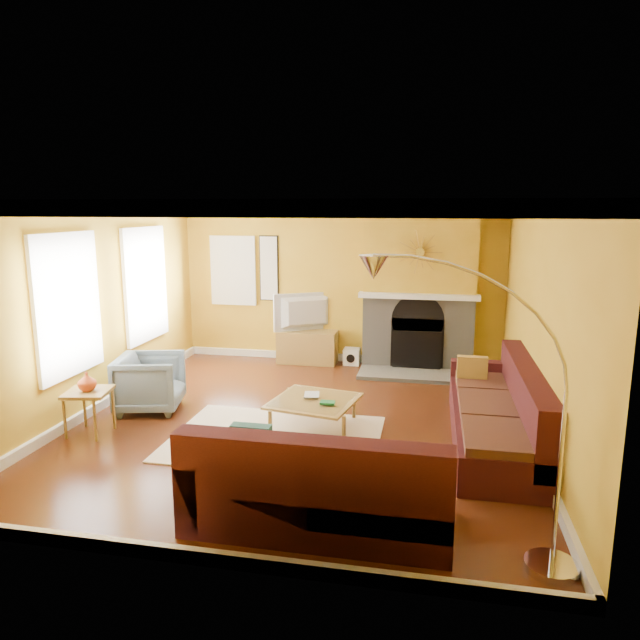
% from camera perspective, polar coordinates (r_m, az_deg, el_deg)
% --- Properties ---
extents(floor, '(5.50, 6.00, 0.02)m').
position_cam_1_polar(floor, '(7.27, -1.94, -10.23)').
color(floor, '#5F2B14').
rests_on(floor, ground).
extents(ceiling, '(5.50, 6.00, 0.02)m').
position_cam_1_polar(ceiling, '(6.77, -2.10, 11.73)').
color(ceiling, white).
rests_on(ceiling, ground).
extents(wall_back, '(5.50, 0.02, 2.70)m').
position_cam_1_polar(wall_back, '(9.81, 2.00, 3.61)').
color(wall_back, gold).
rests_on(wall_back, ground).
extents(wall_front, '(5.50, 0.02, 2.70)m').
position_cam_1_polar(wall_front, '(4.11, -11.70, -7.43)').
color(wall_front, gold).
rests_on(wall_front, ground).
extents(wall_left, '(0.02, 6.00, 2.70)m').
position_cam_1_polar(wall_left, '(7.98, -21.70, 1.05)').
color(wall_left, gold).
rests_on(wall_left, ground).
extents(wall_right, '(0.02, 6.00, 2.70)m').
position_cam_1_polar(wall_right, '(6.82, 21.18, -0.52)').
color(wall_right, gold).
rests_on(wall_right, ground).
extents(baseboard, '(5.50, 6.00, 0.12)m').
position_cam_1_polar(baseboard, '(7.25, -1.95, -9.72)').
color(baseboard, white).
rests_on(baseboard, floor).
extents(crown_molding, '(5.50, 6.00, 0.12)m').
position_cam_1_polar(crown_molding, '(6.77, -2.09, 11.14)').
color(crown_molding, white).
rests_on(crown_molding, ceiling).
extents(window_left_near, '(0.06, 1.22, 1.72)m').
position_cam_1_polar(window_left_near, '(9.04, -17.13, 3.43)').
color(window_left_near, white).
rests_on(window_left_near, wall_left).
extents(window_left_far, '(0.06, 1.22, 1.72)m').
position_cam_1_polar(window_left_far, '(7.44, -24.00, 1.37)').
color(window_left_far, white).
rests_on(window_left_far, wall_left).
extents(window_back, '(0.82, 0.06, 1.22)m').
position_cam_1_polar(window_back, '(10.21, -8.66, 4.92)').
color(window_back, white).
rests_on(window_back, wall_back).
extents(wall_art, '(0.34, 0.04, 1.14)m').
position_cam_1_polar(wall_art, '(10.01, -5.13, 5.17)').
color(wall_art, white).
rests_on(wall_art, wall_back).
extents(fireplace, '(1.80, 0.40, 2.70)m').
position_cam_1_polar(fireplace, '(9.48, 9.89, 3.18)').
color(fireplace, gray).
rests_on(fireplace, floor).
extents(mantel, '(1.92, 0.22, 0.08)m').
position_cam_1_polar(mantel, '(9.26, 9.83, 2.36)').
color(mantel, white).
rests_on(mantel, fireplace).
extents(hearth, '(1.80, 0.70, 0.06)m').
position_cam_1_polar(hearth, '(9.22, 9.52, -5.44)').
color(hearth, gray).
rests_on(hearth, floor).
extents(sunburst, '(0.70, 0.04, 0.70)m').
position_cam_1_polar(sunburst, '(9.19, 9.97, 6.69)').
color(sunburst, olive).
rests_on(sunburst, fireplace).
extents(rug, '(2.40, 1.80, 0.02)m').
position_cam_1_polar(rug, '(6.80, -4.49, -11.67)').
color(rug, beige).
rests_on(rug, floor).
extents(sectional_sofa, '(3.17, 3.92, 0.90)m').
position_cam_1_polar(sectional_sofa, '(6.26, 7.04, -9.43)').
color(sectional_sofa, '#431518').
rests_on(sectional_sofa, floor).
extents(coffee_table, '(1.12, 1.12, 0.38)m').
position_cam_1_polar(coffee_table, '(6.99, -0.59, -9.38)').
color(coffee_table, white).
rests_on(coffee_table, floor).
extents(media_console, '(1.01, 0.45, 0.56)m').
position_cam_1_polar(media_console, '(9.86, -1.26, -2.69)').
color(media_console, olive).
rests_on(media_console, floor).
extents(tv, '(1.04, 0.70, 0.65)m').
position_cam_1_polar(tv, '(9.74, -1.27, 0.75)').
color(tv, black).
rests_on(tv, media_console).
extents(subwoofer, '(0.27, 0.27, 0.27)m').
position_cam_1_polar(subwoofer, '(9.80, 3.19, -3.66)').
color(subwoofer, white).
rests_on(subwoofer, floor).
extents(armchair, '(0.98, 0.96, 0.75)m').
position_cam_1_polar(armchair, '(7.90, -16.63, -6.01)').
color(armchair, slate).
rests_on(armchair, floor).
extents(side_table, '(0.57, 0.57, 0.53)m').
position_cam_1_polar(side_table, '(7.35, -22.06, -8.55)').
color(side_table, olive).
rests_on(side_table, floor).
extents(vase, '(0.27, 0.27, 0.22)m').
position_cam_1_polar(vase, '(7.23, -22.28, -5.71)').
color(vase, '#C74518').
rests_on(vase, side_table).
extents(book, '(0.22, 0.27, 0.02)m').
position_cam_1_polar(book, '(7.04, -1.59, -7.50)').
color(book, white).
rests_on(book, coffee_table).
extents(arc_lamp, '(1.45, 0.36, 2.31)m').
position_cam_1_polar(arc_lamp, '(4.33, 14.97, -9.38)').
color(arc_lamp, silver).
rests_on(arc_lamp, floor).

